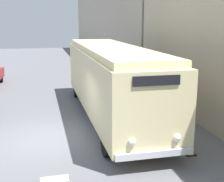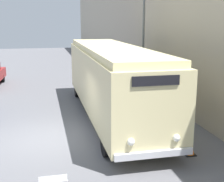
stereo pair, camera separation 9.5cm
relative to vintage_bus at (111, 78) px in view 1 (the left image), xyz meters
name	(u,v)px [view 1 (the left image)]	position (x,y,z in m)	size (l,w,h in m)	color
ground_plane	(46,139)	(-3.00, -2.21, -1.82)	(80.00, 80.00, 0.00)	slate
building_wall_right	(135,23)	(3.52, 7.79, 2.34)	(0.30, 60.00, 8.32)	#B2A893
vintage_bus	(111,78)	(0.00, 0.00, 0.00)	(2.50, 11.32, 3.23)	black
streetlamp	(143,20)	(2.40, 2.78, 2.53)	(0.36, 0.36, 6.76)	#595E60
traffic_cone	(190,146)	(1.61, -4.70, -1.52)	(0.36, 0.36, 0.61)	black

